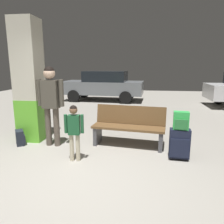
{
  "coord_description": "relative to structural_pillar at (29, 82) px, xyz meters",
  "views": [
    {
      "loc": [
        0.86,
        -3.0,
        1.78
      ],
      "look_at": [
        0.28,
        1.3,
        0.85
      ],
      "focal_mm": 34.74,
      "sensor_mm": 36.0,
      "label": 1
    }
  ],
  "objects": [
    {
      "name": "structural_pillar",
      "position": [
        0.0,
        0.0,
        0.0
      ],
      "size": [
        0.57,
        0.57,
        2.83
      ],
      "color": "#66C633",
      "rests_on": "ground_plane"
    },
    {
      "name": "adult",
      "position": [
        0.66,
        -0.35,
        -0.31
      ],
      "size": [
        0.61,
        0.25,
        1.77
      ],
      "color": "brown",
      "rests_on": "ground_plane"
    },
    {
      "name": "bench",
      "position": [
        2.36,
        -0.12,
        -0.96
      ],
      "size": [
        1.66,
        0.74,
        0.89
      ],
      "color": "brown",
      "rests_on": "ground_plane"
    },
    {
      "name": "parked_car_far",
      "position": [
        0.68,
        6.25,
        -0.6
      ],
      "size": [
        4.2,
        2.0,
        1.51
      ],
      "color": "slate",
      "rests_on": "ground_plane"
    },
    {
      "name": "suitcase",
      "position": [
        3.37,
        -0.76,
        -1.09
      ],
      "size": [
        0.39,
        0.26,
        0.6
      ],
      "color": "#191E33",
      "rests_on": "ground_plane"
    },
    {
      "name": "backpack_bright",
      "position": [
        3.37,
        -0.76,
        -0.64
      ],
      "size": [
        0.3,
        0.22,
        0.34
      ],
      "color": "green",
      "rests_on": "suitcase"
    },
    {
      "name": "backpack_dark_floor",
      "position": [
        -0.1,
        -0.42,
        -1.24
      ],
      "size": [
        0.3,
        0.32,
        0.34
      ],
      "color": "#1E232D",
      "rests_on": "ground_plane"
    },
    {
      "name": "child",
      "position": [
        1.4,
        -1.07,
        -0.74
      ],
      "size": [
        0.36,
        0.21,
        1.08
      ],
      "color": "beige",
      "rests_on": "ground_plane"
    },
    {
      "name": "ground_plane",
      "position": [
        1.75,
        2.18,
        -1.46
      ],
      "size": [
        18.0,
        18.0,
        0.1
      ],
      "primitive_type": "cube",
      "color": "gray"
    }
  ]
}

